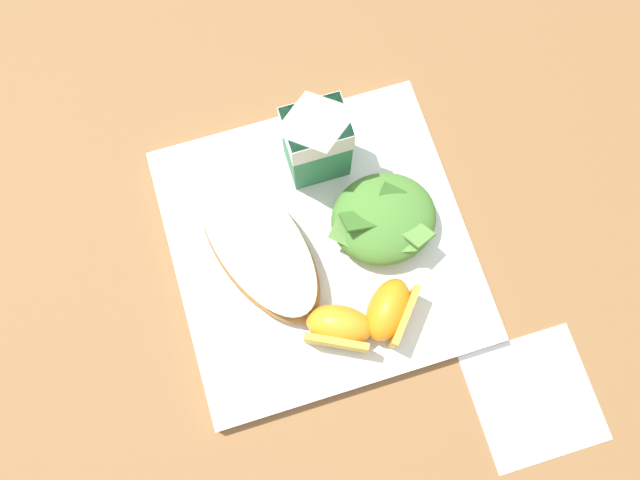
{
  "coord_description": "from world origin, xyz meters",
  "views": [
    {
      "loc": [
        -0.04,
        -0.15,
        0.58
      ],
      "look_at": [
        0.0,
        0.0,
        0.03
      ],
      "focal_mm": 34.19,
      "sensor_mm": 36.0,
      "label": 1
    }
  ],
  "objects_px": {
    "green_salad_pile": "(385,223)",
    "milk_carton": "(316,137)",
    "white_plate": "(320,245)",
    "orange_wedge_middle": "(390,311)",
    "cheesy_pizza_bread": "(258,244)",
    "paper_napkin": "(534,397)",
    "orange_wedge_front": "(339,327)"
  },
  "relations": [
    {
      "from": "green_salad_pile",
      "to": "milk_carton",
      "type": "relative_size",
      "value": 0.97
    },
    {
      "from": "white_plate",
      "to": "orange_wedge_middle",
      "type": "distance_m",
      "value": 0.1
    },
    {
      "from": "milk_carton",
      "to": "green_salad_pile",
      "type": "bearing_deg",
      "value": -64.09
    },
    {
      "from": "cheesy_pizza_bread",
      "to": "green_salad_pile",
      "type": "relative_size",
      "value": 1.74
    },
    {
      "from": "paper_napkin",
      "to": "orange_wedge_middle",
      "type": "bearing_deg",
      "value": 133.89
    },
    {
      "from": "milk_carton",
      "to": "orange_wedge_middle",
      "type": "xyz_separation_m",
      "value": [
        0.02,
        -0.16,
        -0.04
      ]
    },
    {
      "from": "cheesy_pizza_bread",
      "to": "white_plate",
      "type": "bearing_deg",
      "value": -11.01
    },
    {
      "from": "green_salad_pile",
      "to": "paper_napkin",
      "type": "xyz_separation_m",
      "value": [
        0.08,
        -0.19,
        -0.03
      ]
    },
    {
      "from": "orange_wedge_front",
      "to": "white_plate",
      "type": "bearing_deg",
      "value": 84.44
    },
    {
      "from": "orange_wedge_front",
      "to": "paper_napkin",
      "type": "height_order",
      "value": "orange_wedge_front"
    },
    {
      "from": "orange_wedge_middle",
      "to": "paper_napkin",
      "type": "xyz_separation_m",
      "value": [
        0.11,
        -0.11,
        -0.03
      ]
    },
    {
      "from": "cheesy_pizza_bread",
      "to": "milk_carton",
      "type": "bearing_deg",
      "value": 41.84
    },
    {
      "from": "orange_wedge_front",
      "to": "orange_wedge_middle",
      "type": "bearing_deg",
      "value": 0.97
    },
    {
      "from": "white_plate",
      "to": "cheesy_pizza_bread",
      "type": "xyz_separation_m",
      "value": [
        -0.06,
        0.01,
        0.03
      ]
    },
    {
      "from": "cheesy_pizza_bread",
      "to": "orange_wedge_front",
      "type": "height_order",
      "value": "orange_wedge_front"
    },
    {
      "from": "milk_carton",
      "to": "orange_wedge_middle",
      "type": "distance_m",
      "value": 0.17
    },
    {
      "from": "cheesy_pizza_bread",
      "to": "milk_carton",
      "type": "relative_size",
      "value": 1.69
    },
    {
      "from": "green_salad_pile",
      "to": "orange_wedge_middle",
      "type": "height_order",
      "value": "green_salad_pile"
    },
    {
      "from": "white_plate",
      "to": "milk_carton",
      "type": "height_order",
      "value": "milk_carton"
    },
    {
      "from": "milk_carton",
      "to": "paper_napkin",
      "type": "height_order",
      "value": "milk_carton"
    },
    {
      "from": "green_salad_pile",
      "to": "paper_napkin",
      "type": "height_order",
      "value": "green_salad_pile"
    },
    {
      "from": "white_plate",
      "to": "green_salad_pile",
      "type": "bearing_deg",
      "value": -3.9
    },
    {
      "from": "milk_carton",
      "to": "orange_wedge_middle",
      "type": "relative_size",
      "value": 1.59
    },
    {
      "from": "cheesy_pizza_bread",
      "to": "orange_wedge_middle",
      "type": "height_order",
      "value": "orange_wedge_middle"
    },
    {
      "from": "milk_carton",
      "to": "cheesy_pizza_bread",
      "type": "bearing_deg",
      "value": -138.16
    },
    {
      "from": "cheesy_pizza_bread",
      "to": "orange_wedge_middle",
      "type": "xyz_separation_m",
      "value": [
        0.1,
        -0.1,
        0.0
      ]
    },
    {
      "from": "milk_carton",
      "to": "white_plate",
      "type": "bearing_deg",
      "value": -104.68
    },
    {
      "from": "cheesy_pizza_bread",
      "to": "orange_wedge_front",
      "type": "relative_size",
      "value": 2.66
    },
    {
      "from": "milk_carton",
      "to": "paper_napkin",
      "type": "bearing_deg",
      "value": -65.44
    },
    {
      "from": "green_salad_pile",
      "to": "paper_napkin",
      "type": "relative_size",
      "value": 0.97
    },
    {
      "from": "green_salad_pile",
      "to": "orange_wedge_front",
      "type": "distance_m",
      "value": 0.11
    },
    {
      "from": "orange_wedge_middle",
      "to": "paper_napkin",
      "type": "relative_size",
      "value": 0.63
    }
  ]
}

